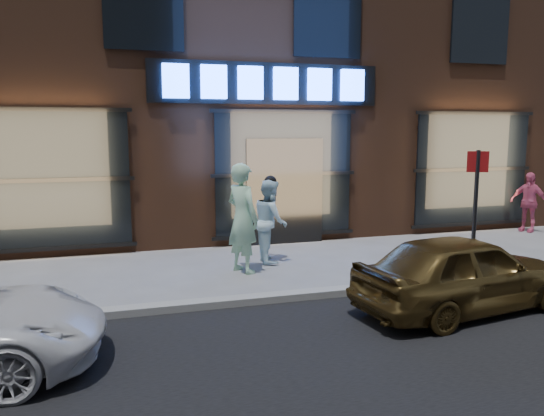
{
  "coord_description": "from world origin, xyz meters",
  "views": [
    {
      "loc": [
        -3.67,
        -7.48,
        2.63
      ],
      "look_at": [
        -0.99,
        1.6,
        1.2
      ],
      "focal_mm": 35.0,
      "sensor_mm": 36.0,
      "label": 1
    }
  ],
  "objects": [
    {
      "name": "ground",
      "position": [
        0.0,
        0.0,
        0.0
      ],
      "size": [
        90.0,
        90.0,
        0.0
      ],
      "primitive_type": "plane",
      "color": "slate",
      "rests_on": "ground"
    },
    {
      "name": "curb",
      "position": [
        0.0,
        0.0,
        0.06
      ],
      "size": [
        60.0,
        0.25,
        0.12
      ],
      "primitive_type": "cube",
      "color": "gray",
      "rests_on": "ground"
    },
    {
      "name": "storefront_building",
      "position": [
        -0.0,
        7.99,
        5.15
      ],
      "size": [
        30.2,
        8.28,
        10.3
      ],
      "color": "#54301E",
      "rests_on": "ground"
    },
    {
      "name": "man_bowtie",
      "position": [
        -1.49,
        1.79,
        1.01
      ],
      "size": [
        0.77,
        0.87,
        2.01
      ],
      "primitive_type": "imported",
      "rotation": [
        0.0,
        0.0,
        2.05
      ],
      "color": "#9DCEA7",
      "rests_on": "ground"
    },
    {
      "name": "man_cap",
      "position": [
        -0.78,
        2.4,
        0.82
      ],
      "size": [
        0.69,
        0.85,
        1.65
      ],
      "primitive_type": "imported",
      "rotation": [
        0.0,
        0.0,
        1.48
      ],
      "color": "white",
      "rests_on": "ground"
    },
    {
      "name": "passerby",
      "position": [
        6.41,
        3.51,
        0.76
      ],
      "size": [
        0.73,
        0.97,
        1.53
      ],
      "primitive_type": "imported",
      "rotation": [
        0.0,
        0.0,
        -1.11
      ],
      "color": "#DC5A81",
      "rests_on": "ground"
    },
    {
      "name": "gold_sedan",
      "position": [
        1.09,
        -1.17,
        0.57
      ],
      "size": [
        3.53,
        1.84,
        1.15
      ],
      "primitive_type": "imported",
      "rotation": [
        0.0,
        0.0,
        1.72
      ],
      "color": "brown",
      "rests_on": "ground"
    },
    {
      "name": "sign_post",
      "position": [
        2.32,
        0.27,
        1.36
      ],
      "size": [
        0.34,
        0.17,
        2.26
      ],
      "rotation": [
        0.0,
        0.0,
        -0.4
      ],
      "color": "#262628",
      "rests_on": "ground"
    }
  ]
}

